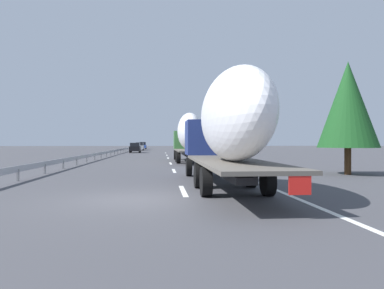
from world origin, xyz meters
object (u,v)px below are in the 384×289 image
object	(u,v)px
truck_lead	(189,135)
car_silver_hatch	(140,146)
car_blue_sedan	(143,146)
car_black_suv	(135,148)
truck_trailing	(227,125)
road_sign	(199,139)

from	to	relation	value
truck_lead	car_silver_hatch	bearing A→B (deg)	8.72
car_blue_sedan	car_black_suv	world-z (taller)	car_blue_sedan
truck_trailing	car_black_suv	world-z (taller)	truck_trailing
car_blue_sedan	road_sign	world-z (taller)	road_sign
road_sign	car_black_suv	bearing A→B (deg)	43.74
car_blue_sedan	car_silver_hatch	bearing A→B (deg)	-179.99
truck_trailing	car_silver_hatch	bearing A→B (deg)	6.18
car_black_suv	car_blue_sedan	bearing A→B (deg)	0.41
truck_trailing	road_sign	bearing A→B (deg)	-4.42
truck_lead	car_black_suv	distance (m)	31.48
car_blue_sedan	truck_trailing	bearing A→B (deg)	-174.92
truck_trailing	car_blue_sedan	world-z (taller)	truck_trailing
car_silver_hatch	car_black_suv	size ratio (longest dim) A/B	0.98
car_silver_hatch	car_black_suv	distance (m)	18.14
truck_lead	road_sign	xyz separation A→B (m)	(19.78, -3.10, -0.30)
car_silver_hatch	car_black_suv	bearing A→B (deg)	-179.26
truck_lead	car_blue_sedan	size ratio (longest dim) A/B	2.79
car_blue_sedan	car_black_suv	xyz separation A→B (m)	(-33.14, -0.24, -0.05)
road_sign	truck_trailing	bearing A→B (deg)	175.58
truck_trailing	car_black_suv	bearing A→B (deg)	8.09
truck_lead	car_silver_hatch	distance (m)	49.33
car_blue_sedan	road_sign	bearing A→B (deg)	-166.46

